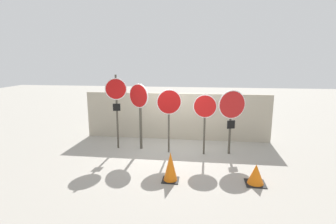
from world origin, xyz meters
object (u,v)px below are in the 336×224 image
stop_sign_3 (205,110)px  traffic_cone_0 (256,174)px  stop_sign_0 (116,97)px  stop_sign_1 (139,104)px  traffic_cone_1 (170,167)px  stop_sign_2 (169,106)px  stop_sign_4 (232,110)px

stop_sign_3 → traffic_cone_0: 2.54m
stop_sign_0 → stop_sign_1: bearing=-9.3°
stop_sign_0 → stop_sign_3: 2.93m
stop_sign_0 → traffic_cone_1: stop_sign_0 is taller
stop_sign_2 → stop_sign_4: 1.95m
stop_sign_3 → stop_sign_1: bearing=173.8°
stop_sign_2 → stop_sign_1: bearing=150.0°
stop_sign_0 → stop_sign_1: (0.76, 0.03, -0.23)m
stop_sign_1 → stop_sign_2: stop_sign_1 is taller
traffic_cone_0 → stop_sign_0: bearing=153.2°
stop_sign_0 → stop_sign_2: size_ratio=1.21×
stop_sign_3 → traffic_cone_1: 2.37m
stop_sign_0 → traffic_cone_0: size_ratio=4.95×
stop_sign_4 → traffic_cone_1: 2.88m
stop_sign_3 → traffic_cone_1: bearing=-112.4°
stop_sign_2 → traffic_cone_0: bearing=-55.7°
traffic_cone_0 → stop_sign_1: bearing=147.8°
stop_sign_2 → stop_sign_4: stop_sign_2 is taller
traffic_cone_1 → stop_sign_0: bearing=133.5°
traffic_cone_1 → stop_sign_2: bearing=98.2°
stop_sign_0 → traffic_cone_0: 4.89m
stop_sign_3 → traffic_cone_0: (1.25, -1.86, -1.19)m
stop_sign_1 → stop_sign_0: bearing=-148.8°
stop_sign_3 → traffic_cone_1: stop_sign_3 is taller
stop_sign_2 → stop_sign_3: (1.12, -0.04, -0.11)m
traffic_cone_0 → stop_sign_4: bearing=101.9°
traffic_cone_0 → stop_sign_3: bearing=123.9°
stop_sign_0 → stop_sign_4: 3.74m
stop_sign_4 → traffic_cone_0: 2.38m
stop_sign_1 → stop_sign_4: size_ratio=1.08×
stop_sign_1 → traffic_cone_0: size_ratio=4.39×
stop_sign_2 → traffic_cone_1: size_ratio=2.79×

